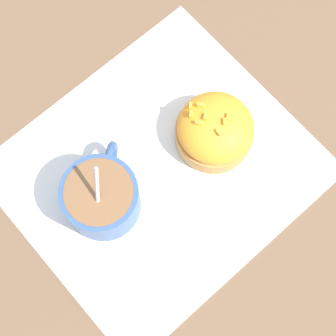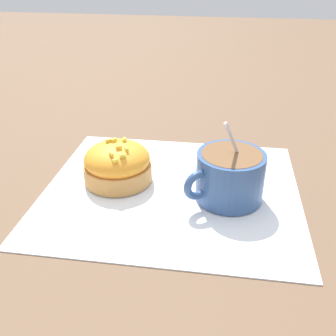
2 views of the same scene
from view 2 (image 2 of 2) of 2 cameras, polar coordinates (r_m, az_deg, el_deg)
name	(u,v)px [view 2 (image 2 of 2)]	position (r m, az deg, el deg)	size (l,w,h in m)	color
ground_plane	(171,190)	(0.50, 0.49, -3.28)	(3.00, 3.00, 0.00)	brown
paper_napkin	(171,189)	(0.50, 0.50, -3.14)	(0.32, 0.28, 0.00)	white
coffee_cup	(229,174)	(0.47, 8.88, -0.92)	(0.09, 0.08, 0.10)	#335184
frosted_pastry	(117,164)	(0.51, -7.35, 0.63)	(0.09, 0.09, 0.06)	#C18442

